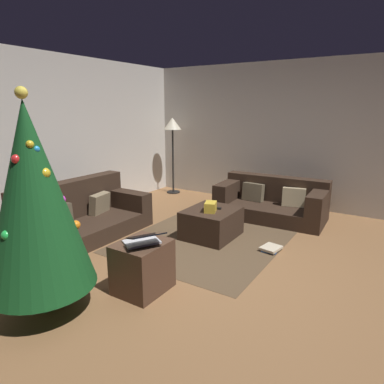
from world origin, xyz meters
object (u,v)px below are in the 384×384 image
side_table (143,267)px  book_stack (271,248)px  couch_left (82,216)px  couch_right (272,202)px  corner_lamp (173,129)px  tv_remote (216,208)px  ottoman (211,223)px  laptop (143,239)px  gift_box (211,207)px  christmas_tree (34,198)px

side_table → book_stack: 1.81m
couch_left → book_stack: bearing=110.7°
couch_right → corner_lamp: bearing=-14.2°
corner_lamp → tv_remote: bearing=-131.4°
ottoman → laptop: (-1.67, -0.18, 0.36)m
tv_remote → corner_lamp: bearing=33.9°
side_table → corner_lamp: (3.45, 2.09, 1.09)m
corner_lamp → couch_left: bearing=-172.6°
side_table → book_stack: bearing=-24.9°
gift_box → christmas_tree: bearing=169.7°
couch_left → tv_remote: 1.91m
tv_remote → book_stack: tv_remote is taller
tv_remote → christmas_tree: 2.57m
ottoman → christmas_tree: bearing=170.9°
laptop → book_stack: bearing=-23.2°
ottoman → gift_box: 0.29m
ottoman → tv_remote: bearing=-29.6°
laptop → book_stack: laptop is taller
tv_remote → book_stack: size_ratio=0.51×
ottoman → side_table: bearing=-175.3°
couch_left → side_table: (-0.70, -1.73, -0.03)m
side_table → christmas_tree: bearing=145.2°
side_table → laptop: bearing=-119.9°
couch_right → ottoman: size_ratio=2.31×
couch_right → tv_remote: size_ratio=11.00×
side_table → laptop: size_ratio=1.08×
christmas_tree → book_stack: bearing=-28.2°
christmas_tree → side_table: 1.21m
christmas_tree → couch_right: bearing=-12.2°
tv_remote → side_table: side_table is taller
ottoman → side_table: 1.65m
book_stack → couch_left: bearing=110.5°
laptop → book_stack: size_ratio=1.52×
gift_box → side_table: (-1.55, -0.10, -0.21)m
book_stack → corner_lamp: size_ratio=0.20×
book_stack → tv_remote: bearing=85.3°
christmas_tree → corner_lamp: 4.49m
couch_right → tv_remote: bearing=70.3°
couch_right → ottoman: (-1.31, 0.42, -0.06)m
gift_box → tv_remote: size_ratio=1.34×
ottoman → tv_remote: tv_remote is taller
tv_remote → christmas_tree: size_ratio=0.08×
couch_left → gift_box: 1.84m
tv_remote → book_stack: 0.94m
couch_left → christmas_tree: christmas_tree is taller
side_table → corner_lamp: 4.18m
ottoman → book_stack: (-0.02, -0.89, -0.17)m
couch_left → corner_lamp: 2.97m
gift_box → corner_lamp: (1.90, 1.98, 0.88)m
book_stack → corner_lamp: bearing=57.4°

